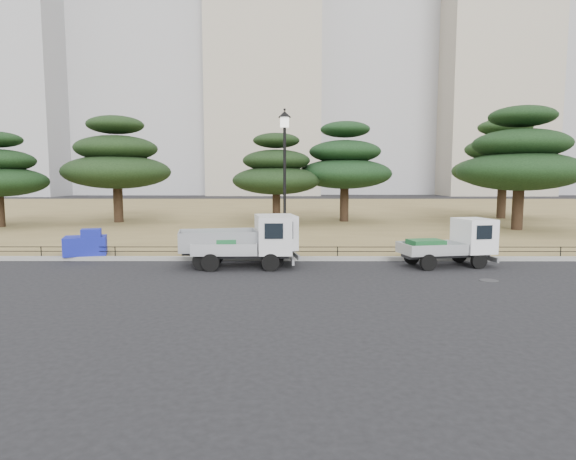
{
  "coord_description": "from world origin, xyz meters",
  "views": [
    {
      "loc": [
        0.06,
        -16.46,
        3.27
      ],
      "look_at": [
        0.0,
        2.0,
        1.3
      ],
      "focal_mm": 30.0,
      "sensor_mm": 36.0,
      "label": 1
    }
  ],
  "objects_px": {
    "truck_kei_rear": "(453,243)",
    "street_lamp": "(285,159)",
    "truck_large": "(246,238)",
    "truck_kei_front": "(251,242)",
    "tarp_pile": "(86,244)"
  },
  "relations": [
    {
      "from": "truck_kei_rear",
      "to": "street_lamp",
      "type": "bearing_deg",
      "value": 155.06
    },
    {
      "from": "truck_kei_front",
      "to": "truck_kei_rear",
      "type": "height_order",
      "value": "truck_kei_front"
    },
    {
      "from": "truck_large",
      "to": "truck_kei_rear",
      "type": "height_order",
      "value": "truck_large"
    },
    {
      "from": "truck_kei_rear",
      "to": "street_lamp",
      "type": "xyz_separation_m",
      "value": [
        -6.32,
        1.51,
        3.17
      ]
    },
    {
      "from": "truck_kei_front",
      "to": "tarp_pile",
      "type": "distance_m",
      "value": 7.29
    },
    {
      "from": "street_lamp",
      "to": "tarp_pile",
      "type": "height_order",
      "value": "street_lamp"
    },
    {
      "from": "street_lamp",
      "to": "truck_kei_rear",
      "type": "bearing_deg",
      "value": -13.4
    },
    {
      "from": "truck_kei_front",
      "to": "street_lamp",
      "type": "height_order",
      "value": "street_lamp"
    },
    {
      "from": "street_lamp",
      "to": "tarp_pile",
      "type": "xyz_separation_m",
      "value": [
        -8.19,
        0.22,
        -3.48
      ]
    },
    {
      "from": "truck_kei_rear",
      "to": "tarp_pile",
      "type": "relative_size",
      "value": 1.89
    },
    {
      "from": "truck_kei_rear",
      "to": "truck_kei_front",
      "type": "bearing_deg",
      "value": 171.07
    },
    {
      "from": "truck_kei_rear",
      "to": "tarp_pile",
      "type": "height_order",
      "value": "truck_kei_rear"
    },
    {
      "from": "truck_kei_front",
      "to": "street_lamp",
      "type": "relative_size",
      "value": 0.63
    },
    {
      "from": "truck_large",
      "to": "truck_kei_rear",
      "type": "relative_size",
      "value": 1.27
    },
    {
      "from": "truck_large",
      "to": "truck_kei_front",
      "type": "distance_m",
      "value": 0.58
    }
  ]
}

